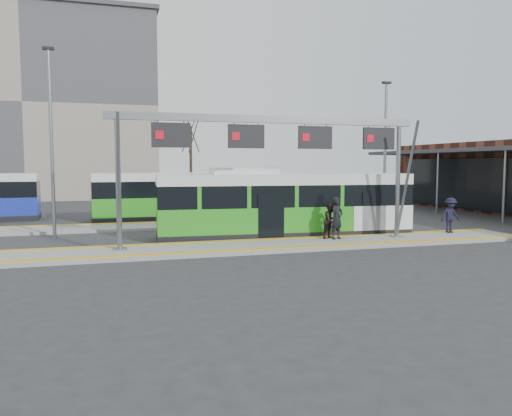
% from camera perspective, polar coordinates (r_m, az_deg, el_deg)
% --- Properties ---
extents(ground, '(120.00, 120.00, 0.00)m').
position_cam_1_polar(ground, '(20.63, 3.15, -4.42)').
color(ground, '#2D2D30').
rests_on(ground, ground).
extents(platform_main, '(22.00, 3.00, 0.15)m').
position_cam_1_polar(platform_main, '(20.62, 3.15, -4.22)').
color(platform_main, gray).
rests_on(platform_main, ground).
extents(platform_second, '(20.00, 3.00, 0.15)m').
position_cam_1_polar(platform_second, '(27.50, -10.47, -1.98)').
color(platform_second, gray).
rests_on(platform_second, ground).
extents(tactile_main, '(22.00, 2.65, 0.02)m').
position_cam_1_polar(tactile_main, '(20.61, 3.15, -3.99)').
color(tactile_main, gold).
rests_on(tactile_main, platform_main).
extents(tactile_second, '(20.00, 0.35, 0.02)m').
position_cam_1_polar(tactile_second, '(28.63, -10.72, -1.54)').
color(tactile_second, gold).
rests_on(tactile_second, platform_second).
extents(gantry, '(13.00, 1.68, 5.20)m').
position_cam_1_polar(gantry, '(20.50, 2.05, 7.58)').
color(gantry, slate).
rests_on(gantry, platform_main).
extents(apartment_block, '(24.50, 12.50, 18.40)m').
position_cam_1_polar(apartment_block, '(55.91, -24.28, 10.56)').
color(apartment_block, gray).
rests_on(apartment_block, ground).
extents(hero_bus, '(11.90, 3.28, 3.24)m').
position_cam_1_polar(hero_bus, '(23.29, 3.22, 0.32)').
color(hero_bus, black).
rests_on(hero_bus, ground).
extents(bg_bus_green, '(11.58, 3.01, 2.87)m').
position_cam_1_polar(bg_bus_green, '(31.15, -7.74, 1.35)').
color(bg_bus_green, black).
rests_on(bg_bus_green, ground).
extents(passenger_a, '(0.79, 0.68, 1.82)m').
position_cam_1_polar(passenger_a, '(21.86, 9.23, -1.15)').
color(passenger_a, black).
rests_on(passenger_a, platform_main).
extents(passenger_b, '(0.95, 0.87, 1.57)m').
position_cam_1_polar(passenger_b, '(22.01, 8.53, -1.42)').
color(passenger_b, black).
rests_on(passenger_b, platform_main).
extents(passenger_c, '(1.10, 0.66, 1.66)m').
position_cam_1_polar(passenger_c, '(25.31, 21.33, -0.77)').
color(passenger_c, black).
rests_on(passenger_c, platform_main).
extents(tree_left, '(1.40, 1.40, 7.67)m').
position_cam_1_polar(tree_left, '(52.07, -12.05, 7.58)').
color(tree_left, '#382B21').
rests_on(tree_left, ground).
extents(tree_mid, '(1.40, 1.40, 8.18)m').
position_cam_1_polar(tree_mid, '(50.96, -7.49, 8.14)').
color(tree_mid, '#382B21').
rests_on(tree_mid, ground).
extents(lamp_west, '(0.50, 0.25, 8.58)m').
position_cam_1_polar(lamp_west, '(24.48, -22.35, 7.33)').
color(lamp_west, slate).
rests_on(lamp_west, ground).
extents(lamp_east, '(0.50, 0.25, 8.06)m').
position_cam_1_polar(lamp_east, '(29.70, 14.54, 6.57)').
color(lamp_east, slate).
rests_on(lamp_east, ground).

